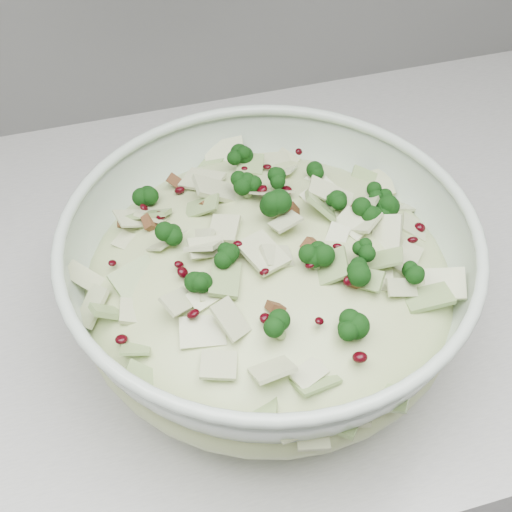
# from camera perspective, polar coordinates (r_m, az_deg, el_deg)

# --- Properties ---
(mixing_bowl) EXTENTS (0.43, 0.43, 0.14)m
(mixing_bowl) POSITION_cam_1_polar(r_m,az_deg,el_deg) (0.61, 1.00, -2.30)
(mixing_bowl) COLOR silver
(mixing_bowl) RESTS_ON counter
(salad) EXTENTS (0.41, 0.41, 0.14)m
(salad) POSITION_cam_1_polar(r_m,az_deg,el_deg) (0.59, 1.03, -0.90)
(salad) COLOR beige
(salad) RESTS_ON mixing_bowl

